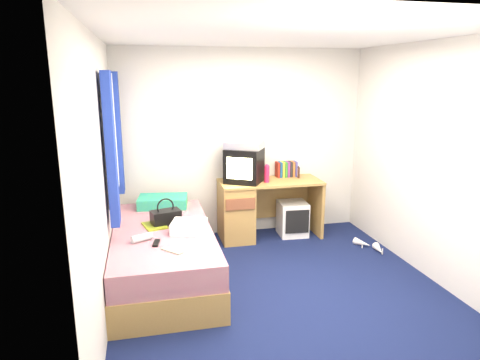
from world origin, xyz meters
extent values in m
plane|color=#0C1438|center=(0.00, 0.00, 0.00)|extent=(3.40, 3.40, 0.00)
plane|color=white|center=(0.00, 0.00, 2.40)|extent=(3.40, 3.40, 0.00)
plane|color=silver|center=(0.00, 1.70, 1.20)|extent=(3.20, 0.00, 3.20)
plane|color=silver|center=(0.00, -1.70, 1.20)|extent=(3.20, 0.00, 3.20)
plane|color=silver|center=(-1.60, 0.00, 1.20)|extent=(0.00, 3.40, 3.40)
plane|color=silver|center=(1.60, 0.00, 1.20)|extent=(0.00, 3.40, 3.40)
cube|color=tan|center=(-1.10, 0.50, 0.15)|extent=(1.00, 2.00, 0.30)
cube|color=brown|center=(-0.60, 0.10, 0.16)|extent=(0.02, 0.70, 0.18)
cube|color=beige|center=(-1.10, 0.50, 0.42)|extent=(0.98, 1.98, 0.24)
cube|color=teal|center=(-1.05, 1.29, 0.60)|extent=(0.61, 0.43, 0.12)
cube|color=tan|center=(0.31, 1.42, 0.73)|extent=(1.30, 0.55, 0.03)
cube|color=tan|center=(-0.14, 1.42, 0.36)|extent=(0.40, 0.52, 0.72)
cube|color=tan|center=(0.94, 1.42, 0.36)|extent=(0.04, 0.52, 0.72)
cube|color=tan|center=(0.56, 1.67, 0.45)|extent=(0.78, 0.03, 0.55)
cube|color=white|center=(0.62, 1.41, 0.22)|extent=(0.38, 0.38, 0.45)
cube|color=black|center=(-0.03, 1.44, 0.96)|extent=(0.57, 0.56, 0.43)
cube|color=#FBF09F|center=(-0.13, 1.27, 0.96)|extent=(0.29, 0.18, 0.26)
cube|color=silver|center=(-0.03, 1.44, 1.22)|extent=(0.55, 0.50, 0.09)
cube|color=maroon|center=(0.46, 1.60, 0.85)|extent=(0.03, 0.13, 0.20)
cube|color=navy|center=(0.50, 1.60, 0.85)|extent=(0.03, 0.13, 0.20)
cube|color=gold|center=(0.53, 1.60, 0.85)|extent=(0.03, 0.13, 0.20)
cube|color=#337F33|center=(0.57, 1.60, 0.85)|extent=(0.03, 0.13, 0.20)
cube|color=#7F337F|center=(0.60, 1.60, 0.85)|extent=(0.03, 0.13, 0.20)
cube|color=#262626|center=(0.64, 1.60, 0.85)|extent=(0.03, 0.13, 0.20)
cube|color=#B26633|center=(0.67, 1.60, 0.85)|extent=(0.03, 0.13, 0.20)
cube|color=#4C4C99|center=(0.71, 1.60, 0.85)|extent=(0.03, 0.13, 0.20)
cube|color=#321910|center=(0.73, 1.53, 0.82)|extent=(0.05, 0.12, 0.14)
cylinder|color=#F2224E|center=(0.24, 1.36, 0.85)|extent=(0.08, 0.08, 0.20)
cylinder|color=white|center=(0.14, 1.46, 0.84)|extent=(0.06, 0.06, 0.18)
cube|color=black|center=(-1.05, 0.65, 0.61)|extent=(0.33, 0.24, 0.15)
torus|color=black|center=(-1.05, 0.65, 0.73)|extent=(0.18, 0.06, 0.18)
cube|color=white|center=(-0.84, 0.36, 0.60)|extent=(0.40, 0.36, 0.11)
cube|color=#E0FE1C|center=(-1.17, 0.61, 0.55)|extent=(0.27, 0.32, 0.01)
cylinder|color=silver|center=(-1.30, 0.22, 0.58)|extent=(0.21, 0.15, 0.07)
cube|color=orange|center=(-1.04, -0.08, 0.55)|extent=(0.19, 0.20, 0.01)
cube|color=black|center=(-1.17, 0.12, 0.55)|extent=(0.08, 0.17, 0.02)
cube|color=silver|center=(-1.58, 0.90, 1.45)|extent=(0.02, 0.90, 1.10)
cube|color=white|center=(-1.57, 0.90, 2.04)|extent=(0.06, 1.06, 0.08)
cube|color=white|center=(-1.57, 0.90, 0.86)|extent=(0.06, 1.06, 0.08)
cube|color=navy|center=(-1.53, 0.31, 1.40)|extent=(0.08, 0.24, 1.40)
cube|color=navy|center=(-1.53, 1.49, 1.40)|extent=(0.08, 0.24, 1.40)
cone|color=white|center=(1.34, 0.83, 0.04)|extent=(0.19, 0.24, 0.09)
cone|color=white|center=(1.43, 0.62, 0.04)|extent=(0.13, 0.23, 0.09)
camera|label=1|loc=(-1.23, -3.66, 2.05)|focal=32.00mm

